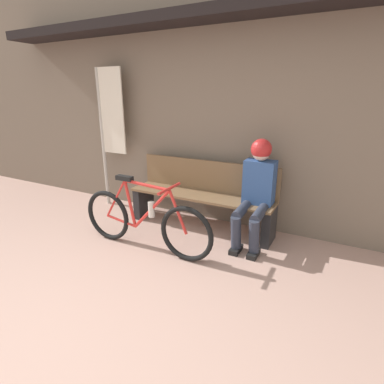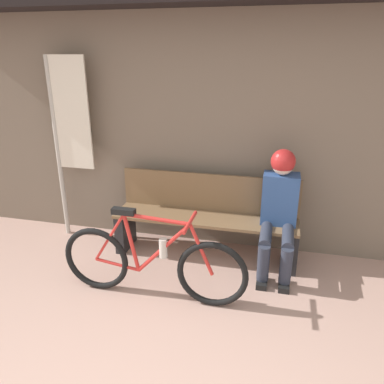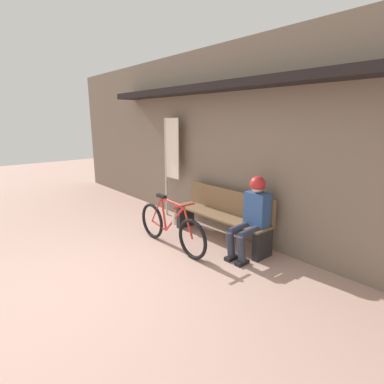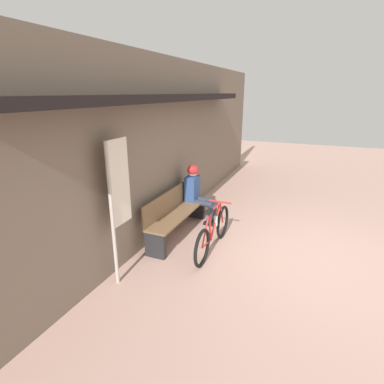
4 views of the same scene
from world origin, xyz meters
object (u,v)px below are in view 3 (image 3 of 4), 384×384
at_px(bicycle, 171,227).
at_px(person_seated, 253,212).
at_px(banner_pole, 170,156).
at_px(park_bench_near, 222,216).

bearing_deg(bicycle, person_seated, 35.14).
bearing_deg(bicycle, banner_pole, 143.17).
bearing_deg(park_bench_near, banner_pole, 176.33).
bearing_deg(banner_pole, park_bench_near, -3.67).
xyz_separation_m(park_bench_near, banner_pole, (-1.56, 0.10, 0.87)).
distance_m(person_seated, banner_pole, 2.38).
height_order(person_seated, banner_pole, banner_pole).
relative_size(bicycle, person_seated, 1.38).
relative_size(park_bench_near, bicycle, 1.13).
distance_m(park_bench_near, bicycle, 0.90).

